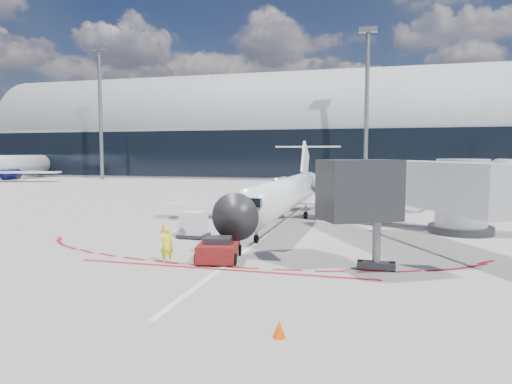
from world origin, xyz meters
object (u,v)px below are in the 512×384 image
(regional_jet, at_px, (286,193))
(uld_container, at_px, (193,225))
(pushback_tug, at_px, (219,249))
(ramp_worker, at_px, (166,245))

(regional_jet, bearing_deg, uld_container, -115.88)
(pushback_tug, height_order, ramp_worker, ramp_worker)
(regional_jet, height_order, uld_container, regional_jet)
(regional_jet, xyz_separation_m, pushback_tug, (-0.70, -13.69, -1.59))
(regional_jet, xyz_separation_m, uld_container, (-4.15, -8.54, -1.32))
(ramp_worker, relative_size, uld_container, 0.98)
(pushback_tug, bearing_deg, ramp_worker, -162.11)
(regional_jet, xyz_separation_m, ramp_worker, (-2.89, -14.87, -1.24))
(ramp_worker, bearing_deg, uld_container, -116.32)
(regional_jet, distance_m, uld_container, 9.59)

